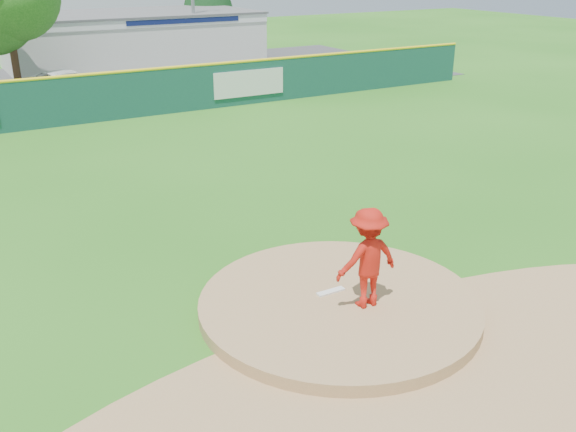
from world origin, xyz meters
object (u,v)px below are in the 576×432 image
pool_building_grp (132,39)px  deciduous_tree (6,1)px  pitcher (368,258)px  van (71,84)px

pool_building_grp → deciduous_tree: (-8.00, -6.99, 2.89)m
pitcher → deciduous_tree: deciduous_tree is taller
pitcher → deciduous_tree: size_ratio=0.27×
deciduous_tree → pool_building_grp: bearing=41.2°
van → deciduous_tree: deciduous_tree is taller
van → pool_building_grp: 10.18m
van → pitcher: bearing=168.2°
van → deciduous_tree: bearing=47.1°
pitcher → pool_building_grp: bearing=-97.1°
pool_building_grp → deciduous_tree: 11.01m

